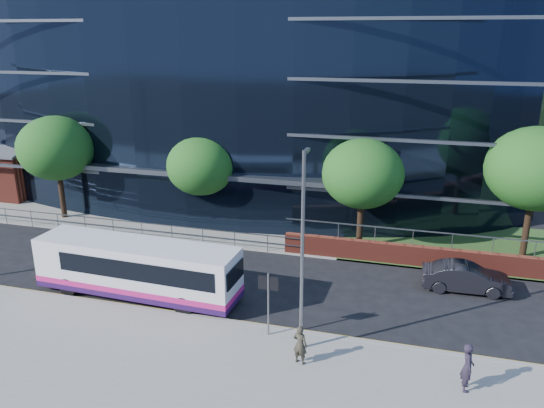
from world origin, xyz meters
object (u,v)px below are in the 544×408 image
(tree_far_c, at_px, (363,174))
(parked_car, at_px, (466,278))
(street_sign, at_px, (268,291))
(tree_far_d, at_px, (536,169))
(streetlight_east, at_px, (303,248))
(tree_far_b, at_px, (201,166))
(city_bus, at_px, (139,269))
(tree_far_a, at_px, (56,148))
(brick_pavilion, at_px, (0,167))
(pedestrian, at_px, (467,367))
(pedestrian_b, at_px, (300,345))

(tree_far_c, relative_size, parked_car, 1.55)
(street_sign, height_order, tree_far_d, tree_far_d)
(tree_far_d, xyz_separation_m, streetlight_east, (-10.00, -12.17, -0.75))
(tree_far_b, xyz_separation_m, city_bus, (0.57, -9.21, -2.77))
(tree_far_b, bearing_deg, streetlight_east, -52.37)
(city_bus, bearing_deg, streetlight_east, -13.97)
(tree_far_a, height_order, parked_car, tree_far_a)
(street_sign, xyz_separation_m, parked_car, (8.15, 6.64, -1.46))
(tree_far_c, distance_m, streetlight_east, 11.22)
(brick_pavilion, height_order, tree_far_a, tree_far_a)
(street_sign, bearing_deg, tree_far_c, 76.71)
(tree_far_a, height_order, tree_far_b, tree_far_a)
(streetlight_east, height_order, parked_car, streetlight_east)
(street_sign, xyz_separation_m, streetlight_east, (1.50, -0.59, 2.29))
(parked_car, bearing_deg, pedestrian, 174.00)
(brick_pavilion, xyz_separation_m, pedestrian, (34.13, -16.65, -0.89))
(tree_far_c, height_order, parked_car, tree_far_c)
(tree_far_a, xyz_separation_m, tree_far_c, (20.00, 0.00, -0.33))
(brick_pavilion, bearing_deg, city_bus, -34.01)
(tree_far_b, xyz_separation_m, pedestrian, (15.12, -12.65, -3.16))
(tree_far_b, height_order, tree_far_c, tree_far_c)
(brick_pavilion, xyz_separation_m, pedestrian_b, (28.19, -16.67, -1.00))
(street_sign, bearing_deg, tree_far_b, 124.08)
(parked_car, bearing_deg, city_bus, 105.20)
(pedestrian, bearing_deg, tree_far_c, 18.77)
(city_bus, bearing_deg, brick_pavilion, 148.32)
(brick_pavilion, bearing_deg, tree_far_d, -5.26)
(pedestrian, relative_size, pedestrian_b, 1.15)
(brick_pavilion, height_order, tree_far_b, tree_far_b)
(street_sign, height_order, pedestrian, street_sign)
(pedestrian, bearing_deg, street_sign, 74.32)
(tree_far_b, distance_m, streetlight_east, 14.74)
(brick_pavilion, xyz_separation_m, tree_far_d, (38.00, -3.50, 3.25))
(brick_pavilion, bearing_deg, tree_far_b, -11.88)
(tree_far_a, distance_m, tree_far_d, 29.02)
(brick_pavilion, relative_size, streetlight_east, 1.08)
(street_sign, bearing_deg, brick_pavilion, 150.35)
(brick_pavilion, bearing_deg, pedestrian, -26.01)
(tree_far_d, bearing_deg, brick_pavilion, 174.74)
(brick_pavilion, bearing_deg, parked_car, -13.70)
(streetlight_east, xyz_separation_m, pedestrian_b, (0.19, -1.00, -3.50))
(tree_far_c, bearing_deg, city_bus, -137.27)
(tree_far_c, bearing_deg, street_sign, -103.29)
(tree_far_a, bearing_deg, parked_car, -8.74)
(pedestrian_b, bearing_deg, city_bus, -7.23)
(tree_far_a, xyz_separation_m, tree_far_b, (10.00, 0.50, -0.65))
(tree_far_a, relative_size, tree_far_c, 1.07)
(tree_far_d, bearing_deg, city_bus, -152.22)
(brick_pavilion, distance_m, streetlight_east, 32.19)
(street_sign, xyz_separation_m, tree_far_a, (-17.50, 10.59, 2.71))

